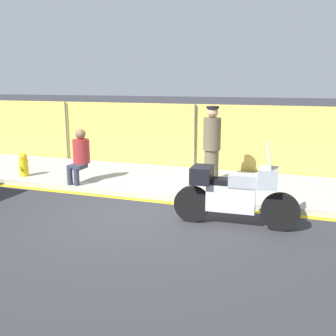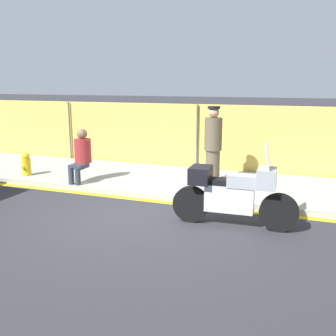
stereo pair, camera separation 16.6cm
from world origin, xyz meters
name	(u,v)px [view 1 (the left image)]	position (x,y,z in m)	size (l,w,h in m)	color
ground_plane	(136,219)	(0.00, 0.00, 0.00)	(120.00, 120.00, 0.00)	#2D2D33
sidewalk	(179,182)	(0.00, 2.70, 0.06)	(31.23, 2.94, 0.13)	#9E9E99
curb_paint_stripe	(157,202)	(0.00, 1.15, 0.00)	(31.23, 0.18, 0.01)	gold
storefront_fence	(196,138)	(0.00, 4.26, 0.96)	(29.67, 0.17, 1.93)	gold
motorcycle	(234,193)	(1.80, 0.25, 0.61)	(2.24, 0.55, 1.52)	black
officer_standing	(212,144)	(0.80, 2.81, 1.07)	(0.43, 0.43, 1.84)	brown
person_seated_on_curb	(80,153)	(-2.22, 1.70, 0.84)	(0.41, 0.68, 1.30)	#2D3342
fire_hydrant	(24,165)	(-3.94, 1.73, 0.43)	(0.23, 0.29, 0.61)	gold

